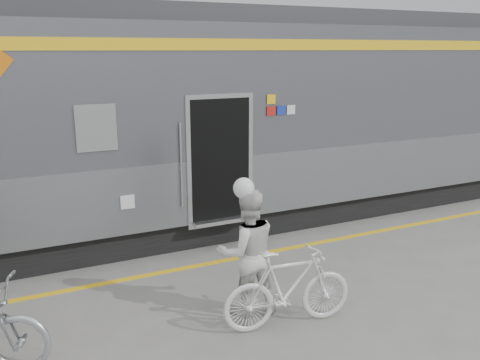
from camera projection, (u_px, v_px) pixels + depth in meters
ground at (255, 332)px, 6.25m from camera, size 90.00×90.00×0.00m
train at (70, 128)px, 8.79m from camera, size 24.00×3.17×4.10m
safety_strip at (194, 266)px, 8.13m from camera, size 24.00×0.12×0.01m
woman at (247, 252)px, 6.55m from camera, size 0.89×0.73×1.68m
bicycle_right at (288, 288)px, 6.28m from camera, size 1.74×0.69×1.02m
helmet_woman at (247, 179)px, 6.31m from camera, size 0.27×0.27×0.27m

